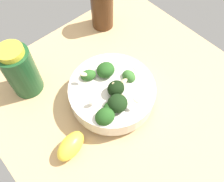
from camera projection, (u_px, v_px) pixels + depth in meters
ground_plane at (125, 100)px, 58.80cm from camera, size 59.58×59.58×4.01cm
bowl_of_broccoli at (112, 92)px, 53.20cm from camera, size 19.49×19.49×9.29cm
lemon_wedge at (71, 146)px, 48.50cm from camera, size 7.87×5.70×4.17cm
bottle_tall at (21, 71)px, 52.88cm from camera, size 7.14×7.14×13.78cm
bottle_short at (102, 8)px, 64.73cm from camera, size 6.19×6.19×13.21cm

